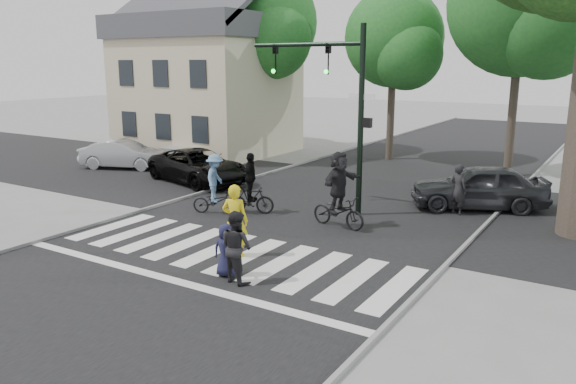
% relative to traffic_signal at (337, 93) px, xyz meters
% --- Properties ---
extents(ground, '(120.00, 120.00, 0.00)m').
position_rel_traffic_signal_xyz_m(ground, '(-0.35, -6.20, -3.90)').
color(ground, gray).
rests_on(ground, ground).
extents(road_stem, '(10.00, 70.00, 0.01)m').
position_rel_traffic_signal_xyz_m(road_stem, '(-0.35, -1.20, -3.90)').
color(road_stem, black).
rests_on(road_stem, ground).
extents(road_cross, '(70.00, 10.00, 0.01)m').
position_rel_traffic_signal_xyz_m(road_cross, '(-0.35, 1.80, -3.89)').
color(road_cross, black).
rests_on(road_cross, ground).
extents(curb_left, '(0.10, 70.00, 0.10)m').
position_rel_traffic_signal_xyz_m(curb_left, '(-5.40, -1.20, -3.85)').
color(curb_left, gray).
rests_on(curb_left, ground).
extents(curb_right, '(0.10, 70.00, 0.10)m').
position_rel_traffic_signal_xyz_m(curb_right, '(4.70, -1.20, -3.85)').
color(curb_right, gray).
rests_on(curb_right, ground).
extents(crosswalk, '(10.00, 3.85, 0.01)m').
position_rel_traffic_signal_xyz_m(crosswalk, '(-0.35, -5.54, -3.89)').
color(crosswalk, silver).
rests_on(crosswalk, ground).
extents(traffic_signal, '(4.45, 0.29, 6.00)m').
position_rel_traffic_signal_xyz_m(traffic_signal, '(0.00, 0.00, 0.00)').
color(traffic_signal, black).
rests_on(traffic_signal, ground).
extents(bg_tree_0, '(5.46, 5.20, 8.97)m').
position_rel_traffic_signal_xyz_m(bg_tree_0, '(-14.09, 9.80, 2.24)').
color(bg_tree_0, brown).
rests_on(bg_tree_0, ground).
extents(bg_tree_1, '(6.09, 5.80, 9.80)m').
position_rel_traffic_signal_xyz_m(bg_tree_1, '(-9.06, 9.28, 2.75)').
color(bg_tree_1, brown).
rests_on(bg_tree_1, ground).
extents(bg_tree_2, '(5.04, 4.80, 8.40)m').
position_rel_traffic_signal_xyz_m(bg_tree_2, '(-2.11, 10.42, 1.88)').
color(bg_tree_2, brown).
rests_on(bg_tree_2, ground).
extents(bg_tree_3, '(6.30, 6.00, 10.20)m').
position_rel_traffic_signal_xyz_m(bg_tree_3, '(3.95, 9.07, 3.04)').
color(bg_tree_3, brown).
rests_on(bg_tree_3, ground).
extents(house, '(8.40, 8.10, 8.82)m').
position_rel_traffic_signal_xyz_m(house, '(-11.85, 7.78, -0.10)').
color(house, beige).
rests_on(house, ground).
extents(pedestrian_woman, '(0.78, 0.62, 1.88)m').
position_rel_traffic_signal_xyz_m(pedestrian_woman, '(-0.13, -5.30, -2.96)').
color(pedestrian_woman, yellow).
rests_on(pedestrian_woman, ground).
extents(pedestrian_child, '(0.69, 0.54, 1.25)m').
position_rel_traffic_signal_xyz_m(pedestrian_child, '(0.53, -6.53, -3.27)').
color(pedestrian_child, '#1C1D3D').
rests_on(pedestrian_child, ground).
extents(pedestrian_adult, '(0.92, 0.79, 1.65)m').
position_rel_traffic_signal_xyz_m(pedestrian_adult, '(0.94, -6.67, -3.08)').
color(pedestrian_adult, black).
rests_on(pedestrian_adult, ground).
extents(cyclist_left, '(1.64, 1.15, 1.97)m').
position_rel_traffic_signal_xyz_m(cyclist_left, '(-3.16, -2.34, -3.05)').
color(cyclist_left, black).
rests_on(cyclist_left, ground).
extents(cyclist_mid, '(1.58, 1.01, 2.00)m').
position_rel_traffic_signal_xyz_m(cyclist_mid, '(-2.22, -1.71, -3.08)').
color(cyclist_mid, black).
rests_on(cyclist_mid, ground).
extents(cyclist_right, '(1.89, 1.75, 2.30)m').
position_rel_traffic_signal_xyz_m(cyclist_right, '(0.94, -1.61, -2.88)').
color(cyclist_right, black).
rests_on(cyclist_right, ground).
extents(car_suv, '(5.33, 3.50, 1.36)m').
position_rel_traffic_signal_xyz_m(car_suv, '(-6.88, 1.12, -3.22)').
color(car_suv, black).
rests_on(car_suv, ground).
extents(car_silver, '(4.25, 2.76, 1.32)m').
position_rel_traffic_signal_xyz_m(car_silver, '(-11.89, 1.68, -3.24)').
color(car_silver, '#AEAEB2').
rests_on(car_silver, ground).
extents(car_grey, '(4.78, 3.49, 1.51)m').
position_rel_traffic_signal_xyz_m(car_grey, '(3.95, 2.84, -3.15)').
color(car_grey, '#2E2F33').
rests_on(car_grey, ground).
extents(bystander_dark, '(0.72, 0.63, 1.67)m').
position_rel_traffic_signal_xyz_m(bystander_dark, '(3.57, 1.76, -3.07)').
color(bystander_dark, black).
rests_on(bystander_dark, ground).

